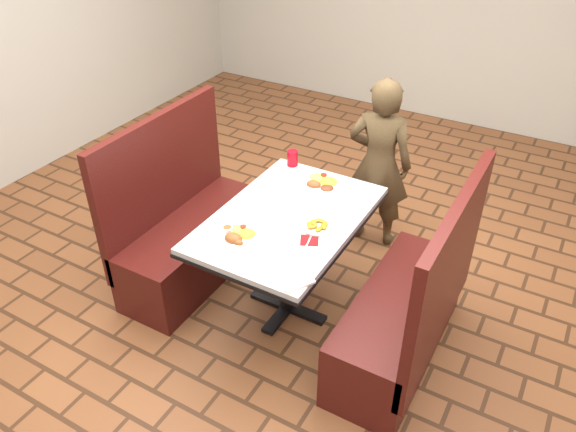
% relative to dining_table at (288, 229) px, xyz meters
% --- Properties ---
extents(room, '(7.00, 7.04, 2.82)m').
position_rel_dining_table_xyz_m(room, '(0.00, 0.00, 1.26)').
color(room, brown).
rests_on(room, ground).
extents(dining_table, '(0.81, 1.21, 0.75)m').
position_rel_dining_table_xyz_m(dining_table, '(0.00, 0.00, 0.00)').
color(dining_table, silver).
rests_on(dining_table, ground).
extents(booth_bench_left, '(0.47, 1.20, 1.17)m').
position_rel_dining_table_xyz_m(booth_bench_left, '(-0.80, 0.00, -0.32)').
color(booth_bench_left, '#4A1511').
rests_on(booth_bench_left, ground).
extents(booth_bench_right, '(0.47, 1.20, 1.17)m').
position_rel_dining_table_xyz_m(booth_bench_right, '(0.80, 0.00, -0.32)').
color(booth_bench_right, '#4A1511').
rests_on(booth_bench_right, ground).
extents(diner_person, '(0.51, 0.37, 1.30)m').
position_rel_dining_table_xyz_m(diner_person, '(0.17, 1.03, -0.00)').
color(diner_person, brown).
rests_on(diner_person, ground).
extents(near_dinner_plate, '(0.24, 0.24, 0.08)m').
position_rel_dining_table_xyz_m(near_dinner_plate, '(-0.13, -0.33, 0.12)').
color(near_dinner_plate, white).
rests_on(near_dinner_plate, dining_table).
extents(far_dinner_plate, '(0.29, 0.29, 0.07)m').
position_rel_dining_table_xyz_m(far_dinner_plate, '(0.01, 0.42, 0.12)').
color(far_dinner_plate, white).
rests_on(far_dinner_plate, dining_table).
extents(plantain_plate, '(0.19, 0.19, 0.03)m').
position_rel_dining_table_xyz_m(plantain_plate, '(0.21, -0.02, 0.11)').
color(plantain_plate, white).
rests_on(plantain_plate, dining_table).
extents(maroon_napkin, '(0.14, 0.14, 0.00)m').
position_rel_dining_table_xyz_m(maroon_napkin, '(0.23, -0.15, 0.10)').
color(maroon_napkin, maroon).
rests_on(maroon_napkin, dining_table).
extents(spoon_utensil, '(0.04, 0.14, 0.00)m').
position_rel_dining_table_xyz_m(spoon_utensil, '(0.23, -0.18, 0.10)').
color(spoon_utensil, silver).
rests_on(spoon_utensil, dining_table).
extents(red_tumbler, '(0.07, 0.07, 0.11)m').
position_rel_dining_table_xyz_m(red_tumbler, '(-0.28, 0.56, 0.15)').
color(red_tumbler, '#B50C19').
rests_on(red_tumbler, dining_table).
extents(paper_napkin, '(0.28, 0.26, 0.01)m').
position_rel_dining_table_xyz_m(paper_napkin, '(0.28, -0.47, 0.10)').
color(paper_napkin, white).
rests_on(paper_napkin, dining_table).
extents(knife_utensil, '(0.02, 0.17, 0.00)m').
position_rel_dining_table_xyz_m(knife_utensil, '(-0.07, -0.37, 0.11)').
color(knife_utensil, silver).
rests_on(knife_utensil, dining_table).
extents(fork_utensil, '(0.02, 0.16, 0.00)m').
position_rel_dining_table_xyz_m(fork_utensil, '(-0.13, -0.35, 0.11)').
color(fork_utensil, silver).
rests_on(fork_utensil, dining_table).
extents(lettuce_shreds, '(0.28, 0.32, 0.00)m').
position_rel_dining_table_xyz_m(lettuce_shreds, '(0.04, 0.06, 0.10)').
color(lettuce_shreds, '#A0D254').
rests_on(lettuce_shreds, dining_table).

